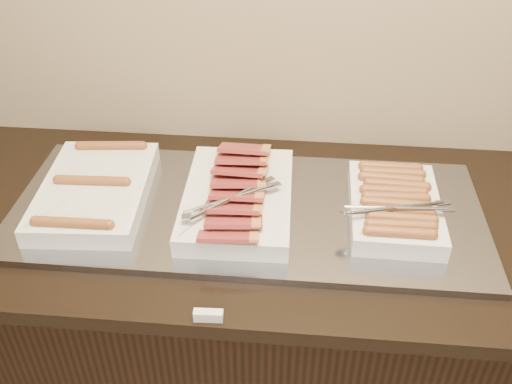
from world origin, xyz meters
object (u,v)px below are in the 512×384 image
at_px(dish_center, 237,197).
at_px(dish_left, 95,190).
at_px(counter, 245,327).
at_px(dish_right, 395,206).
at_px(warming_tray, 247,210).

bearing_deg(dish_center, dish_left, 178.21).
xyz_separation_m(counter, dish_right, (0.38, -0.00, 0.50)).
xyz_separation_m(counter, dish_left, (-0.39, 0.00, 0.49)).
distance_m(warming_tray, dish_right, 0.37).
relative_size(warming_tray, dish_left, 2.91).
distance_m(counter, dish_left, 0.63).
bearing_deg(dish_center, warming_tray, 6.51).
bearing_deg(counter, dish_center, -167.40).
height_order(counter, dish_center, dish_center).
height_order(warming_tray, dish_left, dish_left).
xyz_separation_m(warming_tray, dish_center, (-0.02, -0.00, 0.04)).
xyz_separation_m(counter, dish_center, (-0.01, -0.00, 0.50)).
relative_size(counter, dish_center, 4.82).
bearing_deg(warming_tray, counter, 180.00).
bearing_deg(counter, dish_right, -0.66).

